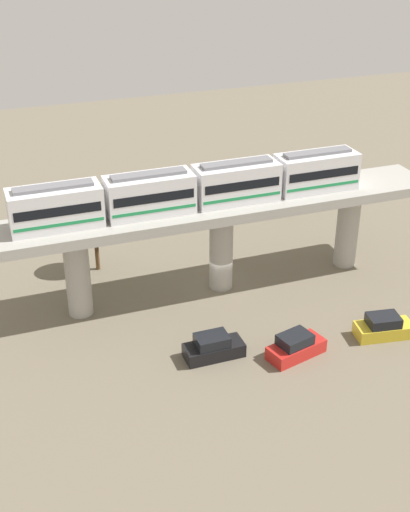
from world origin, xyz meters
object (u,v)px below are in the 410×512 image
(train, at_px, (194,188))
(parked_car_red, at_px, (296,347))
(tree_mid_lot, at_px, (95,228))
(tree_near_viaduct, at_px, (289,173))
(parked_car_black, at_px, (213,347))
(parked_car_yellow, at_px, (384,327))

(train, bearing_deg, parked_car_red, -160.51)
(train, xyz_separation_m, tree_mid_lot, (6.44, 6.62, -5.14))
(tree_near_viaduct, relative_size, tree_mid_lot, 0.92)
(parked_car_red, xyz_separation_m, tree_near_viaduct, (23.59, -10.87, 2.98))
(tree_mid_lot, bearing_deg, parked_car_black, -162.07)
(parked_car_yellow, distance_m, tree_near_viaduct, 24.10)
(tree_mid_lot, bearing_deg, tree_near_viaduct, -73.15)
(train, xyz_separation_m, parked_car_red, (-10.71, -3.79, -8.36))
(train, bearing_deg, tree_near_viaduct, -48.69)
(parked_car_red, bearing_deg, tree_near_viaduct, -38.91)
(parked_car_red, height_order, parked_car_black, same)
(parked_car_black, bearing_deg, parked_car_yellow, -98.57)
(parked_car_red, distance_m, tree_mid_lot, 20.32)
(train, height_order, parked_car_black, train)
(parked_car_black, relative_size, tree_near_viaduct, 0.82)
(train, xyz_separation_m, parked_car_black, (-8.82, 1.68, -8.36))
(train, relative_size, parked_car_red, 6.08)
(tree_mid_lot, bearing_deg, train, -134.23)
(parked_car_black, height_order, tree_near_viaduct, tree_near_viaduct)
(parked_car_red, height_order, parked_car_yellow, same)
(parked_car_red, relative_size, tree_mid_lot, 0.81)
(tree_near_viaduct, xyz_separation_m, tree_mid_lot, (-6.44, 21.28, 0.23))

